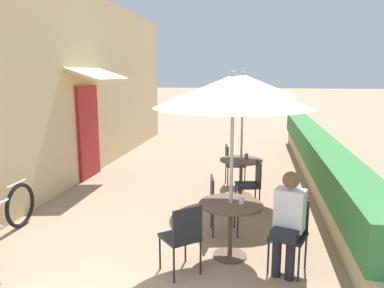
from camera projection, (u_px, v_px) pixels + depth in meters
The scene contains 14 objects.
cafe_facade_wall at pixel (88, 86), 8.80m from camera, with size 0.98×11.37×4.20m.
planter_hedge at pixel (318, 158), 8.23m from camera, with size 0.60×10.37×1.01m.
patio_table_near at pixel (231, 217), 4.82m from camera, with size 0.82×0.82×0.74m.
patio_umbrella_near at pixel (233, 91), 4.52m from camera, with size 1.96×1.96×2.41m.
cafe_chair_near_left at pixel (183, 234), 4.38m from camera, with size 0.56×0.56×0.87m.
cafe_chair_near_right at pixel (290, 229), 4.54m from camera, with size 0.51×0.51×0.87m.
seated_patron_near_right at pixel (288, 218), 4.41m from camera, with size 0.43×0.48×1.25m.
cafe_chair_near_back at pixel (219, 200), 5.56m from camera, with size 0.47×0.47×0.87m.
coffee_cup_near at pixel (241, 200), 4.76m from camera, with size 0.07×0.07×0.09m.
patio_table_mid at pixel (241, 169), 7.25m from camera, with size 0.82×0.82×0.74m.
patio_umbrella_mid at pixel (243, 85), 6.95m from camera, with size 1.96×1.96×2.41m.
cafe_chair_mid_left at pixel (232, 162), 7.99m from camera, with size 0.47×0.47×0.87m.
cafe_chair_mid_right at pixel (252, 181), 6.52m from camera, with size 0.47×0.47×0.87m.
coffee_cup_mid at pixel (246, 156), 7.32m from camera, with size 0.07×0.07×0.09m.
Camera 1 is at (1.39, -2.80, 2.37)m, focal length 35.00 mm.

